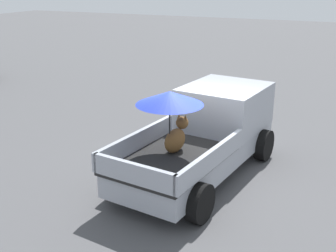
{
  "coord_description": "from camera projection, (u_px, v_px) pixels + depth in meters",
  "views": [
    {
      "loc": [
        -8.61,
        -3.23,
        4.47
      ],
      "look_at": [
        0.1,
        0.82,
        1.1
      ],
      "focal_mm": 45.54,
      "sensor_mm": 36.0,
      "label": 1
    }
  ],
  "objects": [
    {
      "name": "ground_plane",
      "position": [
        197.0,
        176.0,
        10.13
      ],
      "size": [
        80.0,
        80.0,
        0.0
      ],
      "primitive_type": "plane",
      "color": "#4C4C4F"
    },
    {
      "name": "pickup_truck_main",
      "position": [
        206.0,
        132.0,
        10.15
      ],
      "size": [
        5.24,
        2.75,
        2.27
      ],
      "rotation": [
        0.0,
        0.0,
        -0.12
      ],
      "color": "black",
      "rests_on": "ground"
    }
  ]
}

